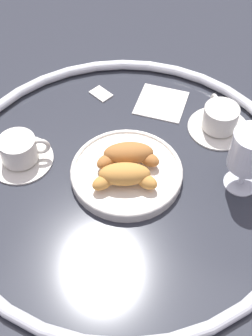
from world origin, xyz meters
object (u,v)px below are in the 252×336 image
coffee_cup_near (220,120)px  folded_napkin (162,103)px  juice_glass_left (250,152)px  coffee_cup_far (20,152)px  croissant_small (125,176)px  pastry_plate (126,174)px  croissant_large (127,155)px  sugar_packet (101,93)px

coffee_cup_near → folded_napkin: coffee_cup_near is taller
coffee_cup_near → juice_glass_left: (-0.08, 0.14, 0.07)m
coffee_cup_far → juice_glass_left: (-0.44, -0.11, 0.07)m
juice_glass_left → folded_napkin: juice_glass_left is taller
coffee_cup_near → juice_glass_left: bearing=120.8°
croissant_small → folded_napkin: (0.01, -0.27, -0.04)m
coffee_cup_far → folded_napkin: bearing=-128.3°
pastry_plate → juice_glass_left: juice_glass_left is taller
croissant_large → pastry_plate: bearing=104.6°
juice_glass_left → croissant_large: bearing=11.8°
croissant_small → coffee_cup_near: 0.27m
croissant_large → croissant_small: bearing=105.7°
juice_glass_left → sugar_packet: bearing=-21.2°
sugar_packet → coffee_cup_near: bearing=-157.7°
folded_napkin → pastry_plate: bearing=91.0°
juice_glass_left → folded_napkin: size_ratio=1.27×
pastry_plate → juice_glass_left: (-0.22, -0.07, 0.08)m
pastry_plate → coffee_cup_near: coffee_cup_near is taller
croissant_large → folded_napkin: croissant_large is taller
croissant_small → coffee_cup_far: bearing=2.0°
pastry_plate → croissant_large: (0.01, -0.02, 0.03)m
croissant_large → croissant_small: same height
coffee_cup_near → sugar_packet: coffee_cup_near is taller
coffee_cup_near → sugar_packet: 0.29m
juice_glass_left → coffee_cup_near: bearing=-59.2°
coffee_cup_far → folded_napkin: coffee_cup_far is taller
croissant_large → folded_napkin: bearing=-90.5°
pastry_plate → sugar_packet: (0.15, -0.21, -0.01)m
croissant_large → coffee_cup_near: croissant_large is taller
croissant_large → coffee_cup_near: size_ratio=0.91×
pastry_plate → folded_napkin: size_ratio=2.06×
croissant_small → coffee_cup_near: (-0.13, -0.24, -0.02)m
croissant_large → coffee_cup_near: 0.23m
sugar_packet → folded_napkin: (-0.14, -0.02, -0.00)m
coffee_cup_far → folded_napkin: 0.35m
coffee_cup_near → coffee_cup_far: 0.43m
coffee_cup_near → croissant_large: bearing=51.5°
croissant_small → folded_napkin: bearing=-87.2°
pastry_plate → croissant_small: (-0.01, 0.03, 0.03)m
croissant_large → coffee_cup_far: (0.21, 0.06, -0.02)m
pastry_plate → coffee_cup_far: size_ratio=1.67×
coffee_cup_far → folded_napkin: size_ratio=1.24×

